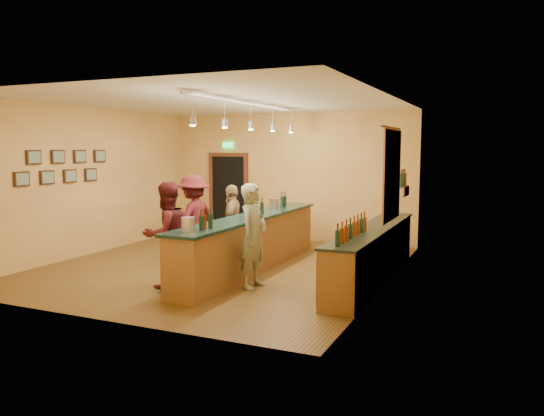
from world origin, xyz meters
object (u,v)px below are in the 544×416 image
at_px(back_counter, 373,253).
at_px(tasting_bar, 251,239).
at_px(customer_b, 232,223).
at_px(customer_a, 167,235).
at_px(bartender, 253,236).
at_px(customer_c, 194,219).
at_px(bar_stool, 366,227).

height_order(back_counter, tasting_bar, tasting_bar).
bearing_deg(tasting_bar, customer_b, 142.78).
xyz_separation_m(customer_a, customer_b, (0.08, 2.18, -0.09)).
height_order(tasting_bar, bartender, bartender).
bearing_deg(bartender, customer_b, 40.30).
xyz_separation_m(back_counter, tasting_bar, (-2.30, -0.18, 0.12)).
xyz_separation_m(back_counter, bartender, (-1.71, -1.30, 0.39)).
relative_size(back_counter, bartender, 2.61).
bearing_deg(bartender, tasting_bar, 30.33).
distance_m(back_counter, customer_a, 3.59).
relative_size(back_counter, customer_c, 2.54).
height_order(customer_b, bar_stool, customer_b).
relative_size(customer_b, customer_c, 0.89).
bearing_deg(bartender, customer_c, 59.23).
bearing_deg(back_counter, tasting_bar, -175.49).
bearing_deg(back_counter, customer_c, -179.94).
relative_size(customer_a, bar_stool, 2.29).
relative_size(bartender, customer_c, 0.97).
xyz_separation_m(customer_b, bar_stool, (2.36, 1.69, -0.16)).
distance_m(back_counter, tasting_bar, 2.31).
bearing_deg(back_counter, customer_b, 173.62).
relative_size(tasting_bar, customer_b, 3.21).
xyz_separation_m(tasting_bar, bartender, (0.59, -1.12, 0.27)).
bearing_deg(customer_b, tasting_bar, 33.90).
bearing_deg(bar_stool, customer_a, -122.21).
bearing_deg(customer_c, back_counter, 98.70).
bearing_deg(customer_c, customer_b, 124.03).
height_order(tasting_bar, customer_b, customer_b).
height_order(customer_a, bar_stool, customer_a).
relative_size(tasting_bar, bar_stool, 6.59).
xyz_separation_m(tasting_bar, customer_b, (-0.68, 0.51, 0.19)).
xyz_separation_m(back_counter, customer_c, (-3.69, -0.00, 0.41)).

